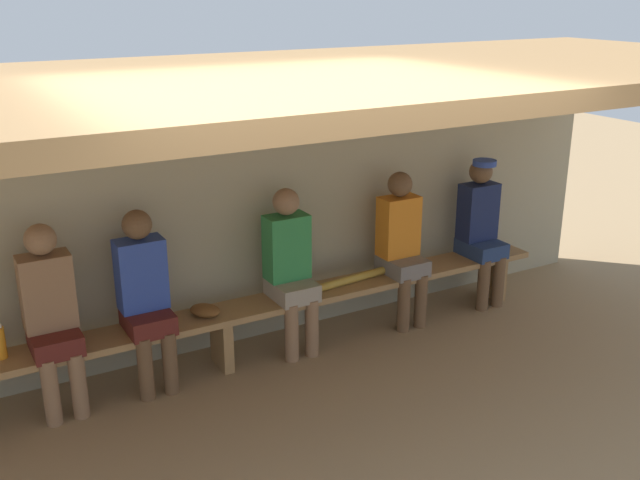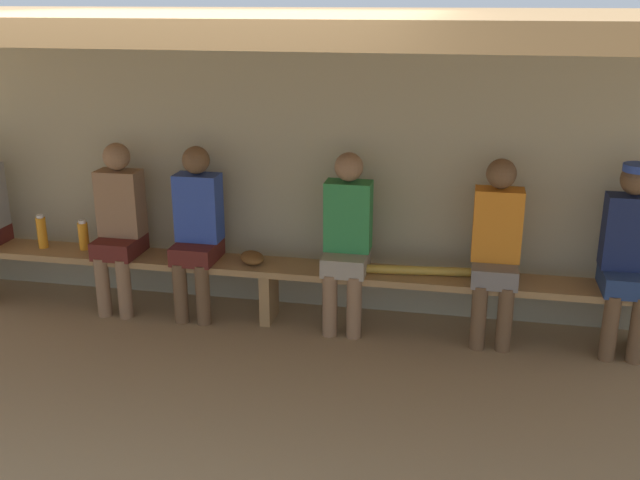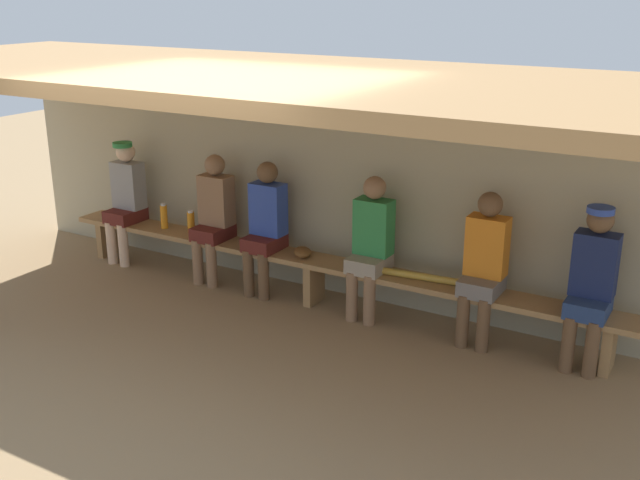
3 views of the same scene
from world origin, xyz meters
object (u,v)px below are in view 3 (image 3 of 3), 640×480
Objects in this scene: bench at (314,265)px; baseball_bat at (425,277)px; player_with_sunglasses at (126,196)px; player_in_red at (592,280)px; player_middle at (265,223)px; baseball_glove_dark_brown at (303,252)px; player_in_blue at (484,263)px; player_near_post at (371,242)px; player_leftmost at (213,214)px; water_bottle_orange at (191,222)px; water_bottle_clear at (164,216)px.

bench is 1.16m from baseball_bat.
player_with_sunglasses is 4.98m from player_in_red.
baseball_glove_dark_brown is (0.44, -0.01, -0.22)m from player_middle.
player_in_blue is at bearing -5.73° from baseball_bat.
player_near_post is 1.16m from player_middle.
player_in_blue is 0.88m from player_in_red.
water_bottle_orange is (-0.34, 0.04, -0.15)m from player_leftmost.
player_in_red is at bearing 0.01° from player_near_post.
bench is 1.25m from player_leftmost.
player_in_red is at bearing 0.00° from player_with_sunglasses.
player_in_blue is 0.57m from baseball_bat.
baseball_glove_dark_brown is (-2.68, -0.01, -0.24)m from player_in_red.
player_in_red reaches higher than player_leftmost.
player_with_sunglasses is (-2.42, 0.00, 0.36)m from bench.
player_in_blue is (4.10, -0.00, -0.02)m from player_with_sunglasses.
player_near_post is 2.50m from water_bottle_clear.
baseball_bat is at bearing -179.66° from player_in_blue.
player_near_post is 4.83× the size of water_bottle_clear.
player_near_post is at bearing 180.00° from player_in_blue.
water_bottle_clear is at bearing 0.87° from player_with_sunglasses.
player_near_post is at bearing 0.00° from player_middle.
player_in_blue is at bearing -0.14° from water_bottle_clear.
player_in_red is 3.76m from player_leftmost.
water_bottle_orange is at bearing 173.60° from player_leftmost.
bench is at bearing 55.42° from baseball_glove_dark_brown.
baseball_glove_dark_brown is at bearing -175.95° from bench.
player_middle is 3.12m from player_in_red.
water_bottle_orange is (-0.98, 0.04, -0.15)m from player_middle.
player_in_blue is at bearing -179.97° from player_in_red.
player_middle is (-2.24, 0.00, 0.00)m from player_in_blue.
player_in_red is at bearing -0.11° from water_bottle_clear.
player_with_sunglasses reaches higher than baseball_bat.
player_leftmost is 1.50× the size of baseball_bat.
player_middle reaches higher than water_bottle_orange.
bench is at bearing -1.52° from water_bottle_orange.
player_leftmost is 1.10m from baseball_glove_dark_brown.
player_in_red reaches higher than bench.
bench is 0.66m from player_middle.
water_bottle_orange reaches higher than baseball_glove_dark_brown.
player_leftmost is 4.83× the size of water_bottle_clear.
baseball_bat is (2.70, -0.04, -0.08)m from water_bottle_orange.
player_with_sunglasses is 1.51× the size of baseball_bat.
baseball_bat is at bearing -179.85° from player_in_red.
player_near_post reaches higher than water_bottle_clear.
player_in_blue and player_leftmost have the same top height.
player_with_sunglasses reaches higher than baseball_glove_dark_brown.
player_in_blue and player_middle have the same top height.
player_with_sunglasses is 5.52× the size of water_bottle_orange.
baseball_bat is (3.58, -0.00, -0.25)m from player_with_sunglasses.
player_leftmost is (-1.20, 0.00, 0.34)m from bench.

